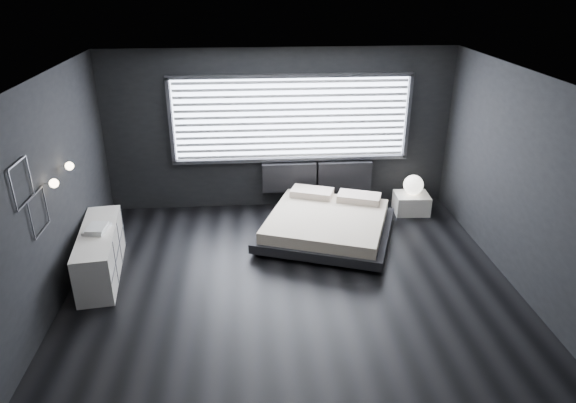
{
  "coord_description": "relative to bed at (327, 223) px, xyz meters",
  "views": [
    {
      "loc": [
        -0.53,
        -5.85,
        3.92
      ],
      "look_at": [
        0.0,
        0.85,
        0.9
      ],
      "focal_mm": 32.0,
      "sensor_mm": 36.0,
      "label": 1
    }
  ],
  "objects": [
    {
      "name": "dresser",
      "position": [
        -3.32,
        -0.85,
        0.1
      ],
      "size": [
        0.68,
        1.73,
        0.67
      ],
      "color": "white",
      "rests_on": "ground"
    },
    {
      "name": "headboard",
      "position": [
        -0.01,
        1.22,
        0.33
      ],
      "size": [
        1.96,
        0.16,
        0.52
      ],
      "color": "black",
      "rests_on": "ground"
    },
    {
      "name": "bed",
      "position": [
        0.0,
        0.0,
        0.0
      ],
      "size": [
        2.5,
        2.45,
        0.51
      ],
      "color": "black",
      "rests_on": "ground"
    },
    {
      "name": "room",
      "position": [
        -0.67,
        -1.42,
        1.16
      ],
      "size": [
        6.04,
        6.0,
        2.8
      ],
      "color": "black",
      "rests_on": "ground"
    },
    {
      "name": "book_stack",
      "position": [
        -3.32,
        -0.84,
        0.47
      ],
      "size": [
        0.34,
        0.41,
        0.08
      ],
      "color": "silver",
      "rests_on": "dresser"
    },
    {
      "name": "window",
      "position": [
        -0.47,
        1.28,
        1.37
      ],
      "size": [
        4.14,
        0.09,
        1.52
      ],
      "color": "white",
      "rests_on": "ground"
    },
    {
      "name": "sconce_far",
      "position": [
        -3.55,
        -0.77,
        1.36
      ],
      "size": [
        0.18,
        0.11,
        0.11
      ],
      "color": "silver",
      "rests_on": "ground"
    },
    {
      "name": "wall_art_upper",
      "position": [
        -3.65,
        -1.97,
        1.61
      ],
      "size": [
        0.01,
        0.48,
        0.48
      ],
      "color": "#47474C",
      "rests_on": "ground"
    },
    {
      "name": "orb_lamp",
      "position": [
        1.64,
        0.82,
        0.28
      ],
      "size": [
        0.35,
        0.35,
        0.35
      ],
      "primitive_type": "sphere",
      "color": "white",
      "rests_on": "nightstand"
    },
    {
      "name": "nightstand",
      "position": [
        1.63,
        0.8,
        -0.07
      ],
      "size": [
        0.61,
        0.52,
        0.34
      ],
      "primitive_type": "cube",
      "rotation": [
        0.0,
        0.0,
        -0.06
      ],
      "color": "white",
      "rests_on": "ground"
    },
    {
      "name": "wall_art_lower",
      "position": [
        -3.65,
        -1.72,
        1.14
      ],
      "size": [
        0.01,
        0.48,
        0.48
      ],
      "color": "#47474C",
      "rests_on": "ground"
    },
    {
      "name": "sconce_near",
      "position": [
        -3.55,
        -1.37,
        1.36
      ],
      "size": [
        0.18,
        0.11,
        0.11
      ],
      "color": "silver",
      "rests_on": "ground"
    }
  ]
}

